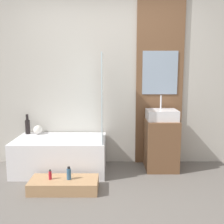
{
  "coord_description": "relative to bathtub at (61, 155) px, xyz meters",
  "views": [
    {
      "loc": [
        0.1,
        -2.43,
        1.42
      ],
      "look_at": [
        0.09,
        0.7,
        0.93
      ],
      "focal_mm": 42.0,
      "sensor_mm": 36.0,
      "label": 1
    }
  ],
  "objects": [
    {
      "name": "vase_tall_dark",
      "position": [
        -0.55,
        0.28,
        0.36
      ],
      "size": [
        0.07,
        0.07,
        0.3
      ],
      "color": "black",
      "rests_on": "bathtub"
    },
    {
      "name": "wooden_step_bench",
      "position": [
        0.16,
        -0.62,
        -0.17
      ],
      "size": [
        0.81,
        0.36,
        0.14
      ],
      "primitive_type": "cube",
      "color": "#A87F56",
      "rests_on": "ground_plane"
    },
    {
      "name": "bottle_soap_secondary",
      "position": [
        0.22,
        -0.62,
        -0.03
      ],
      "size": [
        0.05,
        0.05,
        0.16
      ],
      "color": "#2D567A",
      "rests_on": "wooden_step_bench"
    },
    {
      "name": "wall_tiled_back",
      "position": [
        0.63,
        0.42,
        1.06
      ],
      "size": [
        4.2,
        0.06,
        2.6
      ],
      "primitive_type": "cube",
      "color": "#B7B2A8",
      "rests_on": "ground_plane"
    },
    {
      "name": "bottle_soap_primary",
      "position": [
        -0.01,
        -0.62,
        -0.05
      ],
      "size": [
        0.04,
        0.04,
        0.12
      ],
      "color": "#B21928",
      "rests_on": "wooden_step_bench"
    },
    {
      "name": "vase_round_light",
      "position": [
        -0.38,
        0.25,
        0.31
      ],
      "size": [
        0.13,
        0.13,
        0.13
      ],
      "primitive_type": "sphere",
      "color": "silver",
      "rests_on": "bathtub"
    },
    {
      "name": "vanity_cabinet",
      "position": [
        1.44,
        0.11,
        0.12
      ],
      "size": [
        0.45,
        0.48,
        0.72
      ],
      "primitive_type": "cube",
      "color": "brown",
      "rests_on": "ground_plane"
    },
    {
      "name": "bathtub",
      "position": [
        0.0,
        0.0,
        0.0
      ],
      "size": [
        1.27,
        0.74,
        0.48
      ],
      "color": "white",
      "rests_on": "ground_plane"
    },
    {
      "name": "ground_plane",
      "position": [
        0.63,
        -1.16,
        -0.24
      ],
      "size": [
        12.0,
        12.0,
        0.0
      ],
      "primitive_type": "plane",
      "color": "#605B56"
    },
    {
      "name": "glass_shower_screen",
      "position": [
        0.6,
        -0.08,
        0.82
      ],
      "size": [
        0.01,
        0.54,
        1.17
      ],
      "primitive_type": "cube",
      "color": "silver",
      "rests_on": "bathtub"
    },
    {
      "name": "wall_wood_accent",
      "position": [
        1.44,
        0.37,
        1.06
      ],
      "size": [
        0.7,
        0.04,
        2.6
      ],
      "color": "brown",
      "rests_on": "ground_plane"
    },
    {
      "name": "sink",
      "position": [
        1.44,
        0.11,
        0.56
      ],
      "size": [
        0.43,
        0.36,
        0.35
      ],
      "color": "white",
      "rests_on": "vanity_cabinet"
    }
  ]
}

